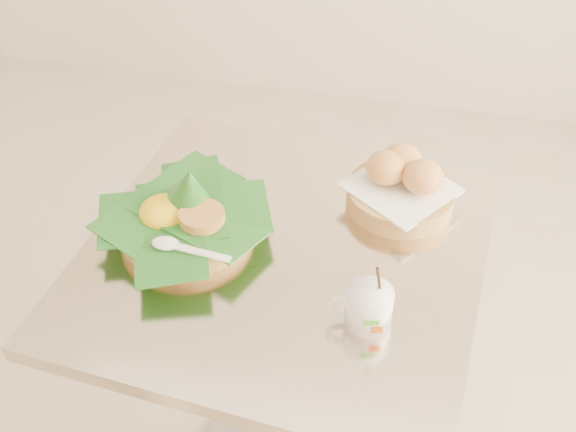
% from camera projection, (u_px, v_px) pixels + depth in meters
% --- Properties ---
extents(cafe_table, '(0.76, 0.76, 0.75)m').
position_uv_depth(cafe_table, '(284.00, 330.00, 1.44)').
color(cafe_table, gray).
rests_on(cafe_table, floor).
extents(rice_basket, '(0.31, 0.31, 0.16)m').
position_uv_depth(rice_basket, '(184.00, 214.00, 1.31)').
color(rice_basket, tan).
rests_on(rice_basket, cafe_table).
extents(bread_basket, '(0.24, 0.24, 0.11)m').
position_uv_depth(bread_basket, '(401.00, 185.00, 1.37)').
color(bread_basket, tan).
rests_on(bread_basket, cafe_table).
extents(coffee_mug, '(0.11, 0.08, 0.13)m').
position_uv_depth(coffee_mug, '(368.00, 306.00, 1.15)').
color(coffee_mug, white).
rests_on(coffee_mug, cafe_table).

